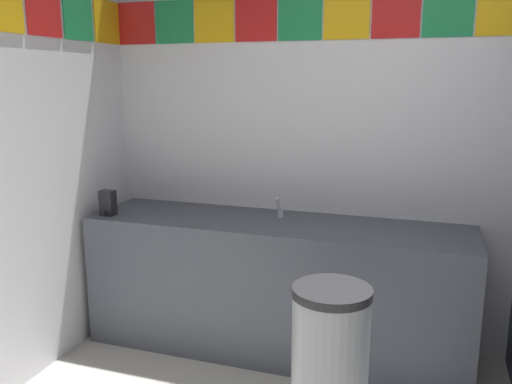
# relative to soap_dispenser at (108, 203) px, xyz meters

# --- Properties ---
(wall_back) EXTENTS (4.24, 0.09, 2.80)m
(wall_back) POSITION_rel_soap_dispenser_xyz_m (1.96, 0.52, 0.49)
(wall_back) COLOR silver
(wall_back) RESTS_ON ground_plane
(vanity_counter) EXTENTS (2.33, 0.60, 0.83)m
(vanity_counter) POSITION_rel_soap_dispenser_xyz_m (1.05, 0.18, -0.49)
(vanity_counter) COLOR #4C515B
(vanity_counter) RESTS_ON ground_plane
(faucet_center) EXTENTS (0.04, 0.10, 0.14)m
(faucet_center) POSITION_rel_soap_dispenser_xyz_m (1.05, 0.27, -0.03)
(faucet_center) COLOR silver
(faucet_center) RESTS_ON vanity_counter
(soap_dispenser) EXTENTS (0.09, 0.09, 0.16)m
(soap_dispenser) POSITION_rel_soap_dispenser_xyz_m (0.00, 0.00, 0.00)
(soap_dispenser) COLOR black
(soap_dispenser) RESTS_ON vanity_counter
(trash_bin) EXTENTS (0.36, 0.36, 0.78)m
(trash_bin) POSITION_rel_soap_dispenser_xyz_m (1.55, -0.60, -0.52)
(trash_bin) COLOR #999EA3
(trash_bin) RESTS_ON ground_plane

